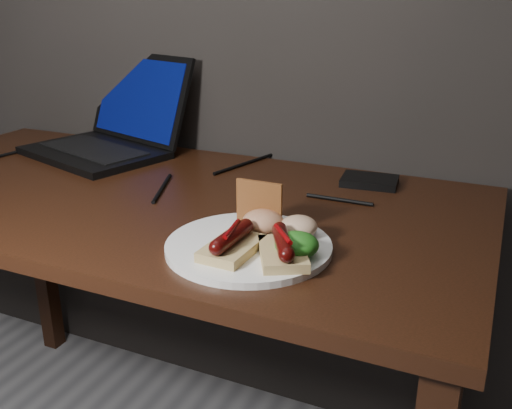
% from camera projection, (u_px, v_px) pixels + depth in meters
% --- Properties ---
extents(desk, '(1.40, 0.70, 0.75)m').
position_uv_depth(desk, '(151.00, 231.00, 1.25)').
color(desk, '#34170D').
rests_on(desk, ground).
extents(laptop, '(0.43, 0.42, 0.25)m').
position_uv_depth(laptop, '(112.00, 131.00, 1.51)').
color(laptop, black).
rests_on(laptop, desk).
extents(hard_drive, '(0.13, 0.10, 0.02)m').
position_uv_depth(hard_drive, '(370.00, 181.00, 1.27)').
color(hard_drive, black).
rests_on(hard_drive, desk).
extents(desk_cables, '(0.97, 0.43, 0.01)m').
position_uv_depth(desk_cables, '(174.00, 171.00, 1.35)').
color(desk_cables, black).
rests_on(desk_cables, desk).
extents(plate, '(0.30, 0.30, 0.01)m').
position_uv_depth(plate, '(249.00, 246.00, 0.95)').
color(plate, white).
rests_on(plate, desk).
extents(bread_sausage_center, '(0.07, 0.12, 0.04)m').
position_uv_depth(bread_sausage_center, '(232.00, 243.00, 0.90)').
color(bread_sausage_center, tan).
rests_on(bread_sausage_center, plate).
extents(bread_sausage_right, '(0.12, 0.13, 0.04)m').
position_uv_depth(bread_sausage_right, '(283.00, 248.00, 0.89)').
color(bread_sausage_right, tan).
rests_on(bread_sausage_right, plate).
extents(crispbread, '(0.08, 0.01, 0.08)m').
position_uv_depth(crispbread, '(259.00, 204.00, 1.00)').
color(crispbread, '#935528').
rests_on(crispbread, plate).
extents(salad_greens, '(0.07, 0.07, 0.04)m').
position_uv_depth(salad_greens, '(297.00, 245.00, 0.89)').
color(salad_greens, '#194F0F').
rests_on(salad_greens, plate).
extents(salsa_mound, '(0.07, 0.07, 0.04)m').
position_uv_depth(salsa_mound, '(263.00, 222.00, 0.98)').
color(salsa_mound, '#9E240F').
rests_on(salsa_mound, plate).
extents(coleslaw_mound, '(0.06, 0.06, 0.04)m').
position_uv_depth(coleslaw_mound, '(299.00, 226.00, 0.97)').
color(coleslaw_mound, beige).
rests_on(coleslaw_mound, plate).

